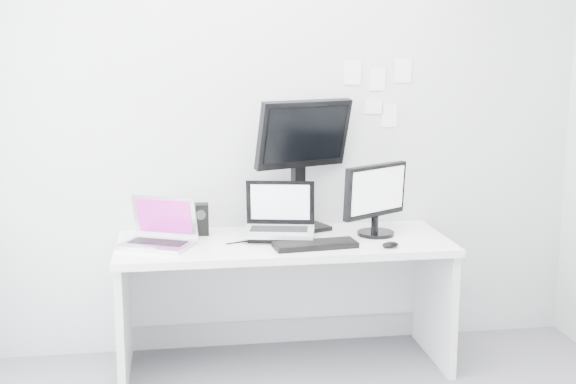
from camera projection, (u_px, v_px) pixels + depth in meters
The scene contains 14 objects.
back_wall at pixel (275, 120), 4.36m from camera, with size 3.60×3.60×0.00m, color silver.
desk at pixel (284, 304), 4.21m from camera, with size 1.80×0.70×0.73m, color white.
macbook at pixel (156, 222), 3.97m from camera, with size 0.36×0.27×0.27m, color #A7A7AB.
speaker at pixel (201, 219), 4.24m from camera, with size 0.09×0.09×0.18m, color black.
dell_laptop at pixel (279, 211), 4.13m from camera, with size 0.38×0.30×0.32m, color #AFB2B6.
rear_monitor at pixel (301, 164), 4.29m from camera, with size 0.57×0.20×0.77m, color black.
samsung_monitor at pixel (377, 199), 4.21m from camera, with size 0.45×0.21×0.41m, color black.
keyboard at pixel (315, 245), 3.98m from camera, with size 0.43×0.15×0.03m, color black.
mouse at pixel (390, 245), 3.98m from camera, with size 0.10×0.06×0.03m, color black.
wall_note_0 at pixel (353, 72), 4.37m from camera, with size 0.10×0.00×0.14m, color white.
wall_note_1 at pixel (378, 79), 4.40m from camera, with size 0.09×0.00×0.13m, color white.
wall_note_2 at pixel (403, 70), 4.41m from camera, with size 0.10×0.00×0.14m, color white.
wall_note_3 at pixel (374, 107), 4.43m from camera, with size 0.11×0.00×0.08m, color white.
wall_note_4 at pixel (390, 115), 4.45m from camera, with size 0.09×0.00×0.13m, color white.
Camera 1 is at (-0.57, -2.72, 1.76)m, focal length 47.47 mm.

